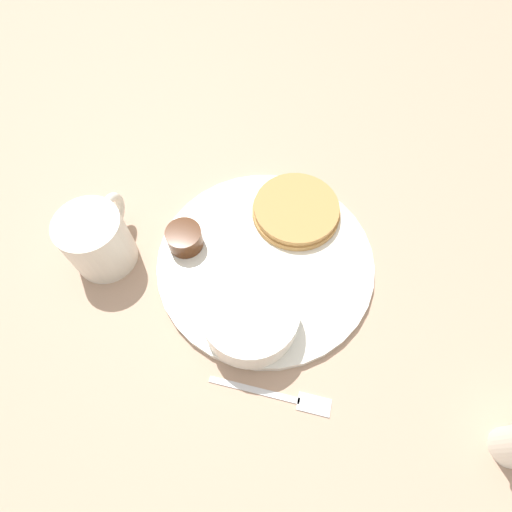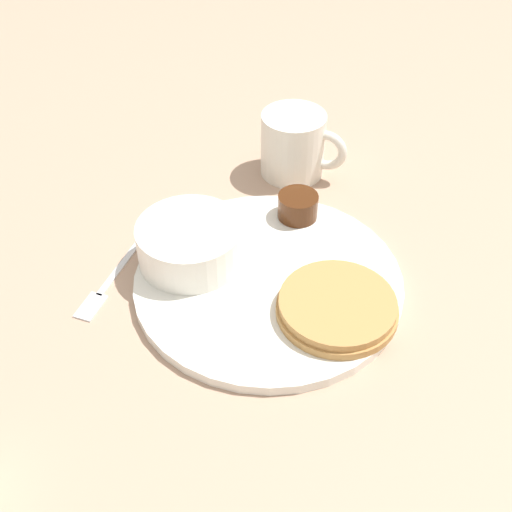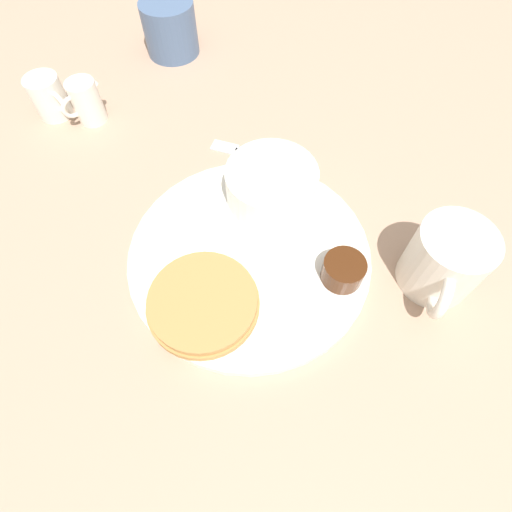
{
  "view_description": "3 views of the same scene",
  "coord_description": "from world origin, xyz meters",
  "px_view_note": "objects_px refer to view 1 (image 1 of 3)",
  "views": [
    {
      "loc": [
        -0.01,
        0.25,
        0.48
      ],
      "look_at": [
        0.01,
        0.01,
        0.04
      ],
      "focal_mm": 28.0,
      "sensor_mm": 36.0,
      "label": 1
    },
    {
      "loc": [
        -0.48,
        -0.09,
        0.49
      ],
      "look_at": [
        -0.0,
        0.01,
        0.04
      ],
      "focal_mm": 45.0,
      "sensor_mm": 36.0,
      "label": 2
    },
    {
      "loc": [
        0.05,
        -0.24,
        0.42
      ],
      "look_at": [
        0.01,
        -0.01,
        0.02
      ],
      "focal_mm": 28.0,
      "sensor_mm": 36.0,
      "label": 3
    }
  ],
  "objects_px": {
    "fork": "(285,397)",
    "plate": "(265,261)",
    "coffee_mug": "(98,240)",
    "bowl": "(250,315)"
  },
  "relations": [
    {
      "from": "fork",
      "to": "plate",
      "type": "bearing_deg",
      "value": -77.99
    },
    {
      "from": "plate",
      "to": "coffee_mug",
      "type": "xyz_separation_m",
      "value": [
        0.21,
        0.01,
        0.04
      ]
    },
    {
      "from": "coffee_mug",
      "to": "fork",
      "type": "height_order",
      "value": "coffee_mug"
    },
    {
      "from": "plate",
      "to": "fork",
      "type": "distance_m",
      "value": 0.17
    },
    {
      "from": "coffee_mug",
      "to": "fork",
      "type": "xyz_separation_m",
      "value": [
        -0.25,
        0.16,
        -0.04
      ]
    },
    {
      "from": "plate",
      "to": "bowl",
      "type": "bearing_deg",
      "value": 82.56
    },
    {
      "from": "plate",
      "to": "fork",
      "type": "bearing_deg",
      "value": 102.01
    },
    {
      "from": "bowl",
      "to": "fork",
      "type": "height_order",
      "value": "bowl"
    },
    {
      "from": "bowl",
      "to": "plate",
      "type": "bearing_deg",
      "value": -97.44
    },
    {
      "from": "coffee_mug",
      "to": "plate",
      "type": "bearing_deg",
      "value": -178.19
    }
  ]
}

